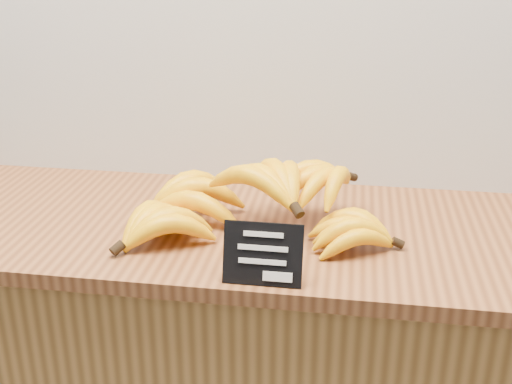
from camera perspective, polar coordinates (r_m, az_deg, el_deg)
name	(u,v)px	position (r m, az deg, el deg)	size (l,w,h in m)	color
counter_top	(260,230)	(1.33, 0.33, -3.39)	(1.56, 0.54, 0.03)	brown
chalkboard_sign	(263,254)	(1.09, 0.60, -5.56)	(0.14, 0.01, 0.11)	black
banana_pile	(243,200)	(1.29, -1.16, -0.74)	(0.59, 0.33, 0.13)	#FFBB0A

